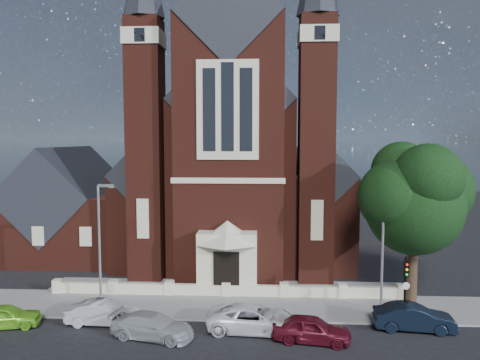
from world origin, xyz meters
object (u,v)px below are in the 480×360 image
Objects in this scene: street_lamp_right at (384,241)px; car_dark_red at (311,329)px; church at (239,166)px; car_silver_b at (153,326)px; car_navy at (414,318)px; street_lamp_left at (101,238)px; street_tree at (417,200)px; car_silver_a at (103,313)px; traffic_signal at (406,281)px; car_white_suv at (254,319)px; parish_hall at (69,212)px; car_lime_van at (4,316)px.

street_lamp_right is 1.91× the size of car_dark_red.
church is 8.26× the size of car_dark_red.
car_navy is (14.73, 1.81, 0.07)m from car_silver_b.
street_lamp_left is 19.68m from car_navy.
car_silver_a is at bearing -167.09° from street_tree.
street_lamp_left is 1.91× the size of car_dark_red.
street_lamp_right is at bearing 120.01° from traffic_signal.
street_lamp_right is at bearing 28.71° from car_navy.
street_lamp_left is 2.02× the size of traffic_signal.
street_lamp_left is 7.39m from car_silver_b.
street_lamp_right is 7.72m from car_dark_red.
car_dark_red is (8.70, -0.05, 0.04)m from car_silver_b.
car_white_suv reaches higher than car_dark_red.
street_tree is at bearing -23.26° from parish_hall.
traffic_signal is 1.00× the size of car_lime_van.
parish_hall is 1.51× the size of street_lamp_right.
street_lamp_left reaches higher than car_lime_van.
traffic_signal is at bearing -115.95° from street_tree.
church is 20.84m from street_lamp_left.
parish_hall is at bearing 151.78° from street_lamp_right.
street_lamp_left is (-20.51, -1.71, -2.36)m from street_tree.
street_tree reaches higher than car_silver_b.
street_lamp_left is 14.38m from car_dark_red.
car_dark_red is 0.93× the size of car_navy.
car_lime_van is at bearing 95.62° from car_dark_red.
street_tree is at bearing -53.83° from church.
traffic_signal is at bearing -65.49° from car_silver_b.
street_lamp_left reaches higher than car_white_suv.
street_lamp_right is at bearing -38.47° from car_dark_red.
car_lime_van is 0.89× the size of car_navy.
car_silver_b is (-13.61, -4.47, -3.92)m from street_lamp_right.
traffic_signal is 2.14m from car_navy.
car_lime_van is 17.67m from car_dark_red.
parish_hall is 28.33m from car_dark_red.
car_white_suv is at bearing -92.63° from car_silver_a.
church is at bearing 21.35° from car_dark_red.
street_lamp_left is at bearing -66.64° from car_lime_van.
car_dark_red is (-4.91, -4.52, -3.88)m from street_lamp_right.
street_lamp_right is at bearing -145.74° from street_tree.
street_lamp_right is at bearing -28.22° from parish_hall.
street_lamp_left is at bearing 180.00° from street_lamp_right.
car_silver_b is (-16.12, -6.18, -6.28)m from street_tree.
church reaches higher than street_lamp_right.
traffic_signal is at bearing -61.80° from church.
car_lime_van is (-4.55, -3.51, -3.91)m from street_lamp_left.
church is 4.31× the size of street_lamp_right.
traffic_signal is 9.30m from car_white_suv.
street_tree is 7.72m from car_navy.
street_lamp_right is 1.73× the size of car_silver_b.
church is at bearing 118.04° from street_lamp_right.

